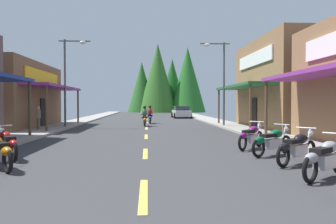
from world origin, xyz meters
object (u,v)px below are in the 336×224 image
(streetlamp_left, at_px, (70,70))
(streetlamp_right, at_px, (219,72))
(motorcycle_parked_right_4, at_px, (272,141))
(motorcycle_parked_left_3, at_px, (7,144))
(motorcycle_parked_right_3, at_px, (297,147))
(parked_car_curbside, at_px, (181,112))
(motorcycle_parked_right_5, at_px, (251,136))
(pedestrian_by_shop, at_px, (38,117))
(motorcycle_parked_right_2, at_px, (325,158))
(rider_cruising_lead, at_px, (145,118))
(rider_cruising_trailing, at_px, (150,116))

(streetlamp_left, height_order, streetlamp_right, streetlamp_right)
(motorcycle_parked_right_4, xyz_separation_m, motorcycle_parked_left_3, (-8.54, -0.21, 0.00))
(motorcycle_parked_right_3, xyz_separation_m, parked_car_curbside, (-0.27, 30.30, 0.20))
(motorcycle_parked_right_5, height_order, pedestrian_by_shop, pedestrian_by_shop)
(motorcycle_parked_right_2, xyz_separation_m, motorcycle_parked_right_5, (-0.15, 5.09, 0.00))
(motorcycle_parked_right_4, bearing_deg, motorcycle_parked_left_3, 147.56)
(rider_cruising_lead, bearing_deg, motorcycle_parked_right_5, -163.93)
(motorcycle_parked_left_3, height_order, parked_car_curbside, parked_car_curbside)
(motorcycle_parked_right_3, distance_m, pedestrian_by_shop, 16.63)
(streetlamp_left, bearing_deg, parked_car_curbside, 59.40)
(motorcycle_parked_right_3, xyz_separation_m, motorcycle_parked_right_5, (-0.30, 3.30, 0.00))
(motorcycle_parked_right_5, height_order, parked_car_curbside, parked_car_curbside)
(rider_cruising_lead, xyz_separation_m, pedestrian_by_shop, (-6.67, -3.64, 0.24))
(streetlamp_left, xyz_separation_m, rider_cruising_trailing, (5.60, 5.10, -3.37))
(motorcycle_parked_right_3, xyz_separation_m, pedestrian_by_shop, (-11.15, 12.34, 0.40))
(motorcycle_parked_right_2, distance_m, rider_cruising_trailing, 21.68)
(motorcycle_parked_right_4, relative_size, motorcycle_parked_left_3, 1.03)
(motorcycle_parked_right_4, bearing_deg, rider_cruising_lead, 73.11)
(motorcycle_parked_right_5, bearing_deg, motorcycle_parked_left_3, 144.09)
(motorcycle_parked_left_3, bearing_deg, streetlamp_right, -71.93)
(motorcycle_parked_right_3, relative_size, motorcycle_parked_left_3, 0.99)
(motorcycle_parked_right_4, distance_m, pedestrian_by_shop, 15.39)
(pedestrian_by_shop, distance_m, parked_car_curbside, 21.01)
(streetlamp_left, height_order, motorcycle_parked_right_4, streetlamp_left)
(streetlamp_left, bearing_deg, motorcycle_parked_right_2, -59.62)
(parked_car_curbside, bearing_deg, streetlamp_left, 147.57)
(motorcycle_parked_left_3, bearing_deg, motorcycle_parked_right_5, -113.89)
(motorcycle_parked_right_4, relative_size, rider_cruising_trailing, 0.86)
(motorcycle_parked_right_2, height_order, motorcycle_parked_right_3, same)
(pedestrian_by_shop, relative_size, parked_car_curbside, 0.36)
(pedestrian_by_shop, bearing_deg, rider_cruising_lead, 167.41)
(streetlamp_right, xyz_separation_m, motorcycle_parked_right_3, (-1.00, -14.99, -3.55))
(motorcycle_parked_right_4, relative_size, rider_cruising_lead, 0.86)
(motorcycle_parked_right_5, height_order, motorcycle_parked_left_3, same)
(motorcycle_parked_right_3, bearing_deg, motorcycle_parked_right_4, 56.17)
(streetlamp_right, bearing_deg, rider_cruising_trailing, 138.01)
(motorcycle_parked_right_5, xyz_separation_m, rider_cruising_trailing, (-3.75, 16.24, 0.17))
(rider_cruising_lead, bearing_deg, streetlamp_left, 104.41)
(motorcycle_parked_right_5, distance_m, motorcycle_parked_left_3, 8.54)
(motorcycle_parked_right_2, relative_size, motorcycle_parked_right_5, 1.05)
(rider_cruising_trailing, bearing_deg, streetlamp_right, -133.49)
(motorcycle_parked_right_2, relative_size, pedestrian_by_shop, 1.13)
(motorcycle_parked_right_4, bearing_deg, rider_cruising_trailing, 68.58)
(streetlamp_left, relative_size, streetlamp_right, 1.00)
(motorcycle_parked_right_2, bearing_deg, rider_cruising_lead, 66.07)
(rider_cruising_lead, bearing_deg, rider_cruising_trailing, -9.00)
(streetlamp_left, xyz_separation_m, motorcycle_parked_right_3, (9.65, -14.43, -3.54))
(motorcycle_parked_right_2, xyz_separation_m, rider_cruising_trailing, (-3.91, 21.32, 0.17))
(motorcycle_parked_right_4, height_order, pedestrian_by_shop, pedestrian_by_shop)
(motorcycle_parked_left_3, relative_size, rider_cruising_lead, 0.83)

